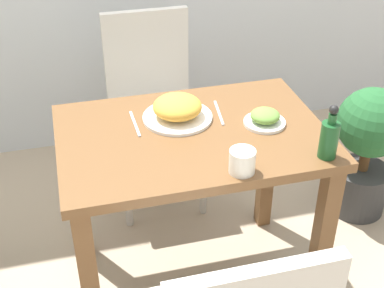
{
  "coord_description": "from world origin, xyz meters",
  "views": [
    {
      "loc": [
        -0.4,
        -1.53,
        1.71
      ],
      "look_at": [
        0.0,
        0.0,
        0.68
      ],
      "focal_mm": 50.0,
      "sensor_mm": 36.0,
      "label": 1
    }
  ],
  "objects_px": {
    "food_plate": "(177,109)",
    "drink_cup": "(242,161)",
    "chair_far": "(152,99)",
    "sauce_bottle": "(329,138)",
    "side_plate": "(265,118)",
    "potted_plant_right": "(367,146)"
  },
  "relations": [
    {
      "from": "food_plate",
      "to": "sauce_bottle",
      "type": "height_order",
      "value": "sauce_bottle"
    },
    {
      "from": "chair_far",
      "to": "food_plate",
      "type": "relative_size",
      "value": 3.6
    },
    {
      "from": "chair_far",
      "to": "sauce_bottle",
      "type": "height_order",
      "value": "sauce_bottle"
    },
    {
      "from": "food_plate",
      "to": "drink_cup",
      "type": "distance_m",
      "value": 0.39
    },
    {
      "from": "sauce_bottle",
      "to": "potted_plant_right",
      "type": "relative_size",
      "value": 0.29
    },
    {
      "from": "food_plate",
      "to": "potted_plant_right",
      "type": "bearing_deg",
      "value": 9.25
    },
    {
      "from": "chair_far",
      "to": "sauce_bottle",
      "type": "bearing_deg",
      "value": -66.48
    },
    {
      "from": "side_plate",
      "to": "drink_cup",
      "type": "bearing_deg",
      "value": -124.48
    },
    {
      "from": "food_plate",
      "to": "side_plate",
      "type": "height_order",
      "value": "food_plate"
    },
    {
      "from": "side_plate",
      "to": "potted_plant_right",
      "type": "relative_size",
      "value": 0.23
    },
    {
      "from": "chair_far",
      "to": "potted_plant_right",
      "type": "relative_size",
      "value": 1.4
    },
    {
      "from": "chair_far",
      "to": "potted_plant_right",
      "type": "bearing_deg",
      "value": -24.36
    },
    {
      "from": "chair_far",
      "to": "potted_plant_right",
      "type": "xyz_separation_m",
      "value": [
        0.92,
        -0.42,
        -0.15
      ]
    },
    {
      "from": "side_plate",
      "to": "potted_plant_right",
      "type": "distance_m",
      "value": 0.79
    },
    {
      "from": "food_plate",
      "to": "side_plate",
      "type": "distance_m",
      "value": 0.31
    },
    {
      "from": "chair_far",
      "to": "drink_cup",
      "type": "distance_m",
      "value": 0.97
    },
    {
      "from": "food_plate",
      "to": "drink_cup",
      "type": "bearing_deg",
      "value": -72.19
    },
    {
      "from": "drink_cup",
      "to": "sauce_bottle",
      "type": "distance_m",
      "value": 0.3
    },
    {
      "from": "chair_far",
      "to": "side_plate",
      "type": "height_order",
      "value": "chair_far"
    },
    {
      "from": "food_plate",
      "to": "drink_cup",
      "type": "height_order",
      "value": "food_plate"
    },
    {
      "from": "side_plate",
      "to": "sauce_bottle",
      "type": "bearing_deg",
      "value": -63.59
    },
    {
      "from": "food_plate",
      "to": "drink_cup",
      "type": "xyz_separation_m",
      "value": [
        0.12,
        -0.37,
        -0.0
      ]
    }
  ]
}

